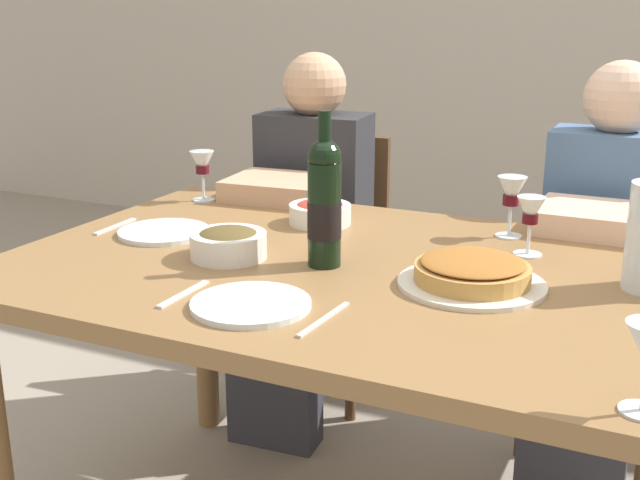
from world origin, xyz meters
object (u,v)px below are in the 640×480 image
at_px(dining_table, 351,304).
at_px(dinner_plate_left_setting, 164,232).
at_px(wine_glass_right_diner, 530,214).
at_px(wine_glass_left_diner, 202,165).
at_px(chair_left, 328,247).
at_px(salad_bowl, 320,212).
at_px(diner_right, 600,267).
at_px(dinner_plate_right_setting, 251,304).
at_px(diner_left, 302,231).
at_px(chair_right, 605,282).
at_px(baked_tart, 472,273).
at_px(olive_bowl, 228,242).
at_px(wine_glass_spare, 511,194).
at_px(wine_bottle, 324,203).

distance_m(dining_table, dinner_plate_left_setting, 0.52).
relative_size(dining_table, wine_glass_right_diner, 11.15).
distance_m(wine_glass_left_diner, chair_left, 0.65).
bearing_deg(salad_bowl, wine_glass_right_diner, -4.44).
relative_size(salad_bowl, diner_right, 0.14).
height_order(dinner_plate_left_setting, dinner_plate_right_setting, same).
bearing_deg(diner_left, dinner_plate_left_setting, 79.44).
distance_m(dinner_plate_left_setting, diner_left, 0.64).
distance_m(wine_glass_left_diner, wine_glass_right_diner, 0.95).
height_order(salad_bowl, dinner_plate_right_setting, salad_bowl).
bearing_deg(salad_bowl, chair_right, 44.01).
height_order(baked_tart, diner_right, diner_right).
bearing_deg(salad_bowl, olive_bowl, -100.28).
distance_m(baked_tart, wine_glass_spare, 0.39).
relative_size(salad_bowl, wine_glass_right_diner, 1.18).
bearing_deg(wine_glass_right_diner, wine_bottle, -145.74).
bearing_deg(wine_bottle, wine_glass_right_diner, 34.26).
bearing_deg(chair_left, wine_glass_left_diner, 68.76).
relative_size(wine_glass_spare, dinner_plate_left_setting, 0.67).
bearing_deg(chair_left, wine_glass_right_diner, 136.23).
height_order(wine_glass_spare, diner_left, diner_left).
relative_size(dinner_plate_left_setting, dinner_plate_right_setting, 0.99).
bearing_deg(chair_left, dining_table, 113.07).
bearing_deg(dining_table, baked_tart, -5.56).
xyz_separation_m(wine_bottle, wine_glass_spare, (0.31, 0.39, -0.03)).
distance_m(wine_bottle, olive_bowl, 0.24).
bearing_deg(dinner_plate_left_setting, diner_right, 34.09).
bearing_deg(baked_tart, dining_table, 174.44).
distance_m(wine_bottle, wine_glass_spare, 0.50).
xyz_separation_m(diner_left, chair_right, (0.89, 0.26, -0.12)).
relative_size(dinner_plate_right_setting, chair_right, 0.26).
bearing_deg(chair_right, olive_bowl, 53.90).
bearing_deg(olive_bowl, dinner_plate_right_setting, -50.93).
bearing_deg(chair_right, wine_glass_spare, 70.98).
xyz_separation_m(wine_glass_right_diner, dinner_plate_left_setting, (-0.84, -0.21, -0.09)).
xyz_separation_m(olive_bowl, chair_left, (-0.19, 0.95, -0.30)).
xyz_separation_m(salad_bowl, diner_right, (0.65, 0.40, -0.18)).
bearing_deg(diner_right, dinner_plate_left_setting, 34.29).
bearing_deg(dinner_plate_left_setting, baked_tart, -3.39).
relative_size(dinner_plate_left_setting, chair_left, 0.26).
bearing_deg(salad_bowl, wine_glass_left_diner, 168.33).
xyz_separation_m(baked_tart, wine_glass_right_diner, (0.06, 0.26, 0.07)).
height_order(dinner_plate_left_setting, chair_left, chair_left).
xyz_separation_m(olive_bowl, diner_right, (0.72, 0.74, -0.18)).
relative_size(salad_bowl, dinner_plate_right_setting, 0.70).
distance_m(dining_table, wine_glass_right_diner, 0.44).
relative_size(wine_glass_left_diner, diner_left, 0.12).
bearing_deg(dinner_plate_right_setting, dinner_plate_left_setting, 142.68).
height_order(wine_bottle, baked_tart, wine_bottle).
bearing_deg(baked_tart, wine_glass_right_diner, 76.91).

